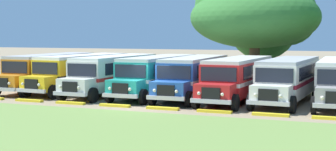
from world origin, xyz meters
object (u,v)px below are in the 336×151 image
at_px(parked_bus_slot_5, 238,77).
at_px(parked_bus_slot_6, 289,78).
at_px(broad_shade_tree, 257,18).
at_px(parked_bus_slot_0, 50,70).
at_px(parked_bus_slot_4, 194,75).
at_px(parked_bus_slot_1, 81,71).
at_px(parked_bus_slot_3, 157,74).
at_px(parked_bus_slot_2, 114,73).

distance_m(parked_bus_slot_5, parked_bus_slot_6, 3.30).
bearing_deg(broad_shade_tree, parked_bus_slot_5, -83.67).
relative_size(parked_bus_slot_0, parked_bus_slot_4, 1.00).
relative_size(parked_bus_slot_1, parked_bus_slot_3, 1.01).
bearing_deg(parked_bus_slot_5, parked_bus_slot_3, -92.63).
relative_size(parked_bus_slot_1, broad_shade_tree, 0.85).
distance_m(parked_bus_slot_4, parked_bus_slot_6, 6.53).
bearing_deg(parked_bus_slot_6, parked_bus_slot_4, -87.21).
relative_size(parked_bus_slot_0, parked_bus_slot_6, 1.00).
bearing_deg(parked_bus_slot_1, parked_bus_slot_6, 93.35).
distance_m(parked_bus_slot_6, broad_shade_tree, 13.04).
bearing_deg(parked_bus_slot_4, parked_bus_slot_1, -93.32).
xyz_separation_m(parked_bus_slot_1, parked_bus_slot_4, (9.32, -0.27, 0.00)).
bearing_deg(parked_bus_slot_2, parked_bus_slot_3, 97.25).
relative_size(parked_bus_slot_3, broad_shade_tree, 0.84).
bearing_deg(broad_shade_tree, parked_bus_slot_2, -124.61).
distance_m(parked_bus_slot_2, parked_bus_slot_3, 3.37).
bearing_deg(parked_bus_slot_6, parked_bus_slot_1, -88.29).
relative_size(parked_bus_slot_1, parked_bus_slot_2, 1.01).
relative_size(parked_bus_slot_2, parked_bus_slot_4, 1.00).
relative_size(parked_bus_slot_2, broad_shade_tree, 0.84).
distance_m(parked_bus_slot_0, parked_bus_slot_6, 18.80).
bearing_deg(parked_bus_slot_1, parked_bus_slot_3, 92.12).
bearing_deg(parked_bus_slot_2, parked_bus_slot_4, 94.26).
distance_m(parked_bus_slot_4, parked_bus_slot_5, 3.28).
height_order(parked_bus_slot_3, broad_shade_tree, broad_shade_tree).
height_order(parked_bus_slot_3, parked_bus_slot_5, same).
bearing_deg(parked_bus_slot_3, parked_bus_slot_6, 90.61).
relative_size(parked_bus_slot_3, parked_bus_slot_4, 1.00).
height_order(parked_bus_slot_1, broad_shade_tree, broad_shade_tree).
bearing_deg(parked_bus_slot_6, parked_bus_slot_5, -79.81).
xyz_separation_m(parked_bus_slot_3, broad_shade_tree, (4.77, 11.42, 4.28)).
bearing_deg(parked_bus_slot_6, parked_bus_slot_3, -87.44).
height_order(parked_bus_slot_0, parked_bus_slot_6, same).
bearing_deg(parked_bus_slot_3, parked_bus_slot_0, -91.09).
height_order(parked_bus_slot_0, parked_bus_slot_2, same).
relative_size(parked_bus_slot_0, parked_bus_slot_1, 0.99).
bearing_deg(parked_bus_slot_2, parked_bus_slot_0, -94.71).
relative_size(parked_bus_slot_0, parked_bus_slot_3, 1.00).
xyz_separation_m(parked_bus_slot_5, broad_shade_tree, (-1.32, 11.86, 4.28)).
xyz_separation_m(parked_bus_slot_1, parked_bus_slot_2, (3.14, -0.59, 0.00)).
xyz_separation_m(parked_bus_slot_4, parked_bus_slot_6, (6.53, 0.02, 0.00)).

